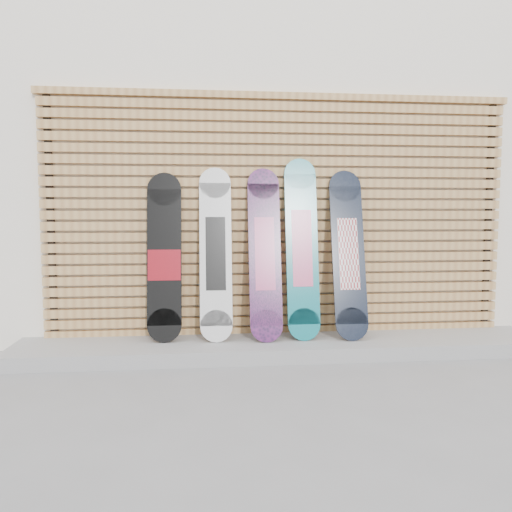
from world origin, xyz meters
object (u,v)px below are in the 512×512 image
object	(u,v)px
snowboard_1	(216,254)
snowboard_4	(348,254)
snowboard_0	(164,258)
snowboard_3	(302,248)
snowboard_2	(265,254)

from	to	relation	value
snowboard_1	snowboard_4	xyz separation A→B (m)	(1.17, -0.04, -0.01)
snowboard_0	snowboard_3	distance (m)	1.20
snowboard_2	snowboard_4	world-z (taller)	snowboard_2
snowboard_1	snowboard_2	world-z (taller)	snowboard_1
snowboard_1	snowboard_2	distance (m)	0.43
snowboard_0	snowboard_3	xyz separation A→B (m)	(1.20, -0.02, 0.08)
snowboard_0	snowboard_4	size ratio (longest dim) A/B	0.98
snowboard_1	snowboard_0	bearing A→B (deg)	178.31
snowboard_0	snowboard_3	bearing A→B (deg)	-1.19
snowboard_0	snowboard_1	xyz separation A→B (m)	(0.44, -0.01, 0.03)
snowboard_2	snowboard_4	bearing A→B (deg)	-0.85
snowboard_1	snowboard_3	xyz separation A→B (m)	(0.76, -0.01, 0.04)
snowboard_0	snowboard_3	world-z (taller)	snowboard_3
snowboard_1	snowboard_2	size ratio (longest dim) A/B	1.00
snowboard_2	snowboard_3	xyz separation A→B (m)	(0.33, 0.01, 0.05)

